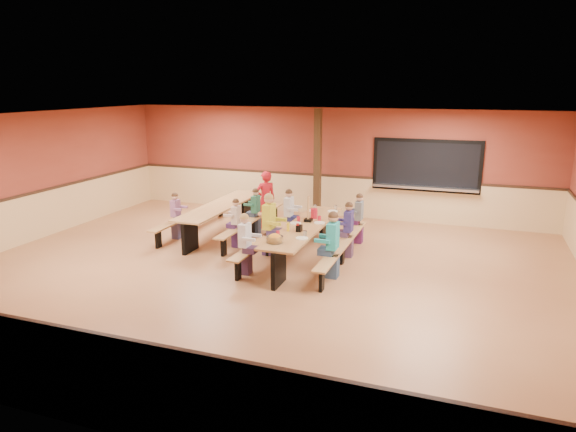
% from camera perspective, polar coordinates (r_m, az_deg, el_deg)
% --- Properties ---
extents(ground, '(12.00, 12.00, 0.00)m').
position_cam_1_polar(ground, '(10.19, -2.81, -6.34)').
color(ground, brown).
rests_on(ground, ground).
extents(room_envelope, '(12.04, 10.04, 3.02)m').
position_cam_1_polar(room_envelope, '(9.97, -2.86, -2.62)').
color(room_envelope, brown).
rests_on(room_envelope, ground).
extents(kitchen_pass_through, '(2.78, 0.28, 1.38)m').
position_cam_1_polar(kitchen_pass_through, '(13.96, 15.10, 5.18)').
color(kitchen_pass_through, black).
rests_on(kitchen_pass_through, ground).
extents(structural_post, '(0.18, 0.18, 3.00)m').
position_cam_1_polar(structural_post, '(13.91, 3.30, 5.67)').
color(structural_post, '#311F10').
rests_on(structural_post, ground).
extents(cafeteria_table_main, '(1.91, 3.70, 0.74)m').
position_cam_1_polar(cafeteria_table_main, '(10.80, 1.86, -2.17)').
color(cafeteria_table_main, '#A37341').
rests_on(cafeteria_table_main, ground).
extents(cafeteria_table_second, '(1.91, 3.70, 0.74)m').
position_cam_1_polar(cafeteria_table_second, '(12.81, -7.39, 0.36)').
color(cafeteria_table_second, '#A37341').
rests_on(cafeteria_table_second, ground).
extents(seated_child_white_left, '(0.36, 0.30, 1.20)m').
position_cam_1_polar(seated_child_white_left, '(9.99, -4.81, -3.17)').
color(seated_child_white_left, silver).
rests_on(seated_child_white_left, ground).
extents(seated_adult_yellow, '(0.43, 0.35, 1.34)m').
position_cam_1_polar(seated_adult_yellow, '(11.08, -2.12, -0.98)').
color(seated_adult_yellow, gold).
rests_on(seated_adult_yellow, ground).
extents(seated_child_grey_left, '(0.36, 0.29, 1.19)m').
position_cam_1_polar(seated_child_grey_left, '(12.25, 0.09, 0.17)').
color(seated_child_grey_left, silver).
rests_on(seated_child_grey_left, ground).
extents(seated_child_teal_right, '(0.40, 0.33, 1.28)m').
position_cam_1_polar(seated_child_teal_right, '(9.79, 4.98, -3.28)').
color(seated_child_teal_right, teal).
rests_on(seated_child_teal_right, ground).
extents(seated_child_navy_right, '(0.36, 0.29, 1.19)m').
position_cam_1_polar(seated_child_navy_right, '(11.03, 6.72, -1.56)').
color(seated_child_navy_right, navy).
rests_on(seated_child_navy_right, ground).
extents(seated_child_char_right, '(0.34, 0.28, 1.16)m').
position_cam_1_polar(seated_child_char_right, '(12.03, 7.87, -0.30)').
color(seated_child_char_right, '#565C61').
rests_on(seated_child_char_right, ground).
extents(seated_child_purple_sec, '(0.32, 0.26, 1.11)m').
position_cam_1_polar(seated_child_purple_sec, '(12.55, -12.35, -0.01)').
color(seated_child_purple_sec, '#85537B').
rests_on(seated_child_purple_sec, ground).
extents(seated_child_green_sec, '(0.33, 0.27, 1.13)m').
position_cam_1_polar(seated_child_green_sec, '(12.65, -3.60, 0.47)').
color(seated_child_green_sec, '#276249').
rests_on(seated_child_green_sec, ground).
extents(seated_child_tan_sec, '(0.32, 0.26, 1.11)m').
position_cam_1_polar(seated_child_tan_sec, '(11.67, -5.76, -0.82)').
color(seated_child_tan_sec, '#C0A898').
rests_on(seated_child_tan_sec, ground).
extents(standing_woman, '(0.64, 0.63, 1.49)m').
position_cam_1_polar(standing_woman, '(13.16, -2.50, 1.82)').
color(standing_woman, red).
rests_on(standing_woman, ground).
extents(punch_pitcher, '(0.16, 0.16, 0.22)m').
position_cam_1_polar(punch_pitcher, '(11.32, 2.91, 0.30)').
color(punch_pitcher, red).
rests_on(punch_pitcher, cafeteria_table_main).
extents(chip_bowl, '(0.32, 0.32, 0.15)m').
position_cam_1_polar(chip_bowl, '(9.59, -1.48, -2.52)').
color(chip_bowl, orange).
rests_on(chip_bowl, cafeteria_table_main).
extents(napkin_dispenser, '(0.10, 0.14, 0.13)m').
position_cam_1_polar(napkin_dispenser, '(10.30, 1.25, -1.37)').
color(napkin_dispenser, black).
rests_on(napkin_dispenser, cafeteria_table_main).
extents(condiment_mustard, '(0.06, 0.06, 0.17)m').
position_cam_1_polar(condiment_mustard, '(10.32, 0.01, -1.23)').
color(condiment_mustard, yellow).
rests_on(condiment_mustard, cafeteria_table_main).
extents(condiment_ketchup, '(0.06, 0.06, 0.17)m').
position_cam_1_polar(condiment_ketchup, '(10.28, 1.07, -1.30)').
color(condiment_ketchup, '#B2140F').
rests_on(condiment_ketchup, cafeteria_table_main).
extents(table_paddle, '(0.16, 0.16, 0.56)m').
position_cam_1_polar(table_paddle, '(11.04, 2.27, 0.08)').
color(table_paddle, black).
rests_on(table_paddle, cafeteria_table_main).
extents(place_settings, '(0.65, 3.30, 0.11)m').
position_cam_1_polar(place_settings, '(10.73, 1.87, -0.79)').
color(place_settings, beige).
rests_on(place_settings, cafeteria_table_main).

